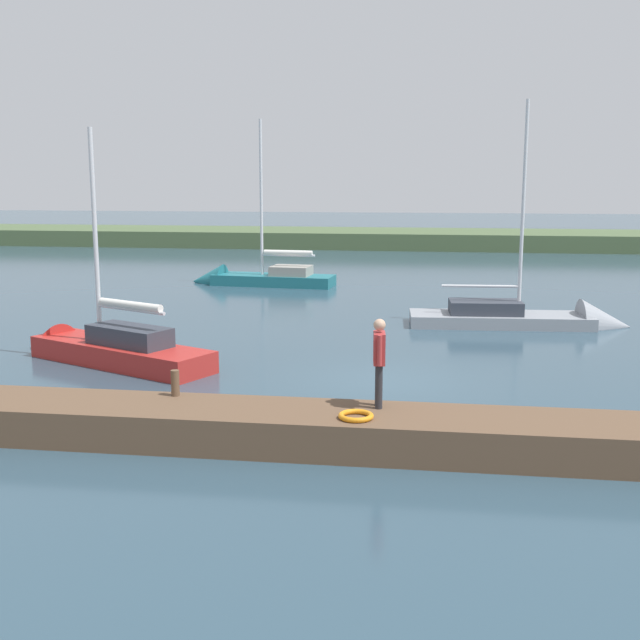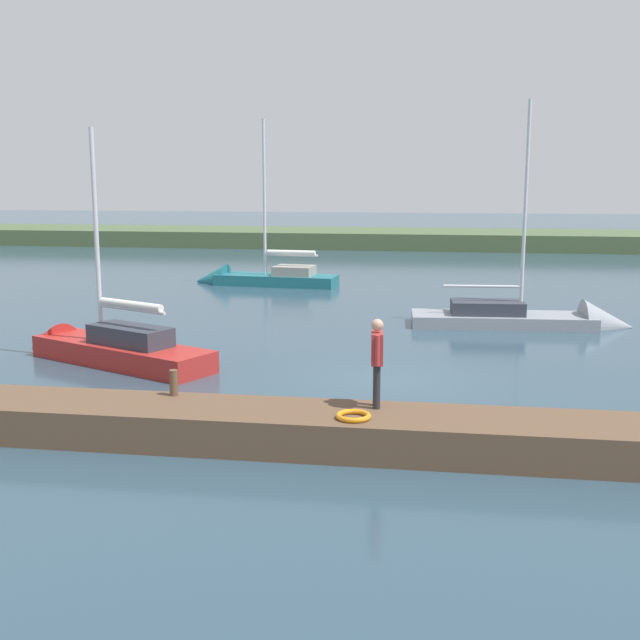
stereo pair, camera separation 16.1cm
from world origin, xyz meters
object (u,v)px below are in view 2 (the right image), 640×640
at_px(life_ring_buoy, 353,416).
at_px(sailboat_far_left, 257,281).
at_px(sailboat_outer_mooring, 538,324).
at_px(person_on_dock, 377,356).
at_px(sailboat_mid_channel, 104,353).
at_px(mooring_post_near, 174,383).

bearing_deg(life_ring_buoy, sailboat_far_left, -72.42).
xyz_separation_m(sailboat_outer_mooring, person_on_dock, (4.59, 13.13, 1.64)).
bearing_deg(sailboat_far_left, sailboat_outer_mooring, 148.68).
bearing_deg(sailboat_mid_channel, life_ring_buoy, 165.29).
distance_m(mooring_post_near, sailboat_mid_channel, 7.04).
height_order(life_ring_buoy, sailboat_mid_channel, sailboat_mid_channel).
relative_size(mooring_post_near, person_on_dock, 0.31).
height_order(mooring_post_near, person_on_dock, person_on_dock).
xyz_separation_m(sailboat_far_left, person_on_dock, (-7.68, 22.31, 1.56)).
relative_size(sailboat_outer_mooring, sailboat_mid_channel, 1.21).
xyz_separation_m(mooring_post_near, sailboat_outer_mooring, (-8.75, -12.93, -0.90)).
bearing_deg(sailboat_mid_channel, person_on_dock, 170.07).
bearing_deg(sailboat_far_left, person_on_dock, 114.49).
bearing_deg(sailboat_mid_channel, mooring_post_near, 151.28).
xyz_separation_m(mooring_post_near, sailboat_far_left, (3.52, -22.11, -0.82)).
height_order(mooring_post_near, sailboat_outer_mooring, sailboat_outer_mooring).
height_order(sailboat_mid_channel, sailboat_far_left, sailboat_far_left).
distance_m(sailboat_outer_mooring, sailboat_mid_channel, 14.74).
height_order(sailboat_outer_mooring, person_on_dock, sailboat_outer_mooring).
bearing_deg(sailboat_mid_channel, sailboat_far_left, -66.43).
height_order(life_ring_buoy, sailboat_far_left, sailboat_far_left).
relative_size(sailboat_mid_channel, person_on_dock, 4.11).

